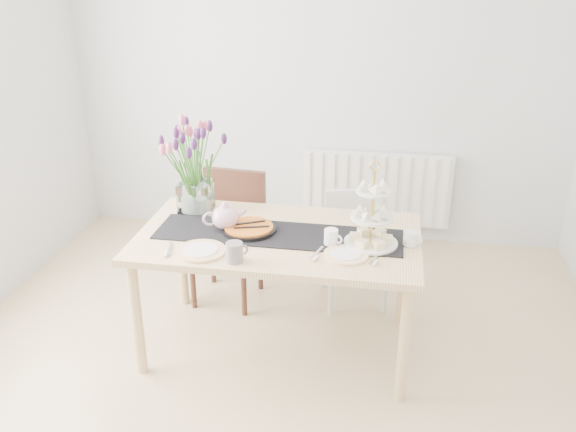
% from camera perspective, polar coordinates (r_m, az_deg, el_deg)
% --- Properties ---
extents(room_shell, '(4.50, 4.50, 4.50)m').
position_cam_1_polar(room_shell, '(2.74, -3.03, 3.72)').
color(room_shell, tan).
rests_on(room_shell, ground).
extents(radiator, '(1.20, 0.08, 0.60)m').
position_cam_1_polar(radiator, '(5.03, 8.22, 2.56)').
color(radiator, white).
rests_on(radiator, room_shell).
extents(dining_table, '(1.60, 0.90, 0.75)m').
position_cam_1_polar(dining_table, '(3.49, -0.90, -2.93)').
color(dining_table, tan).
rests_on(dining_table, ground).
extents(chair_brown, '(0.47, 0.47, 0.88)m').
position_cam_1_polar(chair_brown, '(4.16, -5.44, -0.95)').
color(chair_brown, '#351913').
rests_on(chair_brown, ground).
extents(chair_white, '(0.47, 0.47, 0.75)m').
position_cam_1_polar(chair_white, '(4.17, 6.13, -2.15)').
color(chair_white, silver).
rests_on(chair_white, ground).
extents(table_runner, '(1.40, 0.35, 0.01)m').
position_cam_1_polar(table_runner, '(3.45, -0.91, -1.73)').
color(table_runner, black).
rests_on(table_runner, dining_table).
extents(tulip_vase, '(0.68, 0.68, 0.59)m').
position_cam_1_polar(tulip_vase, '(3.69, -8.88, 5.91)').
color(tulip_vase, silver).
rests_on(tulip_vase, dining_table).
extents(cake_stand, '(0.29, 0.29, 0.43)m').
position_cam_1_polar(cake_stand, '(3.32, 7.84, -0.78)').
color(cake_stand, gold).
rests_on(cake_stand, dining_table).
extents(teapot, '(0.30, 0.28, 0.16)m').
position_cam_1_polar(teapot, '(3.51, -5.90, -0.13)').
color(teapot, silver).
rests_on(teapot, dining_table).
extents(cream_jug, '(0.10, 0.10, 0.08)m').
position_cam_1_polar(cream_jug, '(3.39, 11.39, -2.09)').
color(cream_jug, white).
rests_on(cream_jug, dining_table).
extents(tart_tin, '(0.31, 0.31, 0.04)m').
position_cam_1_polar(tart_tin, '(3.49, -3.67, -1.22)').
color(tart_tin, black).
rests_on(tart_tin, dining_table).
extents(mug_grey, '(0.13, 0.13, 0.11)m').
position_cam_1_polar(mug_grey, '(3.15, -5.03, -3.40)').
color(mug_grey, slate).
rests_on(mug_grey, dining_table).
extents(mug_white, '(0.10, 0.10, 0.09)m').
position_cam_1_polar(mug_white, '(3.33, 4.04, -2.00)').
color(mug_white, white).
rests_on(mug_white, dining_table).
extents(plate_left, '(0.34, 0.34, 0.01)m').
position_cam_1_polar(plate_left, '(3.29, -8.19, -3.26)').
color(plate_left, silver).
rests_on(plate_left, dining_table).
extents(plate_right, '(0.30, 0.30, 0.01)m').
position_cam_1_polar(plate_right, '(3.23, 5.45, -3.64)').
color(plate_right, white).
rests_on(plate_right, dining_table).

